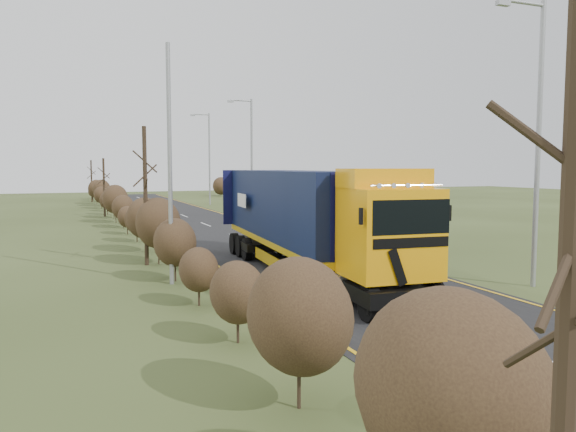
# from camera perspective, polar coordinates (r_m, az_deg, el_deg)

# --- Properties ---
(ground) EXTENTS (160.00, 160.00, 0.00)m
(ground) POSITION_cam_1_polar(r_m,az_deg,el_deg) (23.50, 3.24, -5.54)
(ground) COLOR #333F1B
(ground) RESTS_ON ground
(road) EXTENTS (8.00, 120.00, 0.02)m
(road) POSITION_cam_1_polar(r_m,az_deg,el_deg) (32.71, -4.23, -2.54)
(road) COLOR black
(road) RESTS_ON ground
(layby) EXTENTS (6.00, 18.00, 0.02)m
(layby) POSITION_cam_1_polar(r_m,az_deg,el_deg) (44.25, -0.15, -0.56)
(layby) COLOR #292725
(layby) RESTS_ON ground
(lane_markings) EXTENTS (7.52, 116.00, 0.01)m
(lane_markings) POSITION_cam_1_polar(r_m,az_deg,el_deg) (32.42, -4.07, -2.57)
(lane_markings) COLOR yellow
(lane_markings) RESTS_ON road
(hedgerow) EXTENTS (2.24, 102.04, 6.05)m
(hedgerow) POSITION_cam_1_polar(r_m,az_deg,el_deg) (29.18, -14.26, -0.42)
(hedgerow) COLOR #312016
(hedgerow) RESTS_ON ground
(lorry) EXTENTS (3.50, 15.42, 4.25)m
(lorry) POSITION_cam_1_polar(r_m,az_deg,el_deg) (22.17, 1.70, 0.13)
(lorry) COLOR black
(lorry) RESTS_ON ground
(car_red_hatchback) EXTENTS (1.97, 4.09, 1.35)m
(car_red_hatchback) POSITION_cam_1_polar(r_m,az_deg,el_deg) (40.70, 1.75, -0.11)
(car_red_hatchback) COLOR #8F0A07
(car_red_hatchback) RESTS_ON ground
(car_blue_sedan) EXTENTS (3.92, 4.98, 1.58)m
(car_blue_sedan) POSITION_cam_1_polar(r_m,az_deg,el_deg) (48.76, -1.74, 0.88)
(car_blue_sedan) COLOR #0A0B3C
(car_blue_sedan) RESTS_ON ground
(streetlight_near) EXTENTS (2.12, 0.20, 10.03)m
(streetlight_near) POSITION_cam_1_polar(r_m,az_deg,el_deg) (21.74, 23.86, 7.90)
(streetlight_near) COLOR gray
(streetlight_near) RESTS_ON ground
(streetlight_mid) EXTENTS (2.08, 0.20, 9.80)m
(streetlight_mid) POSITION_cam_1_polar(r_m,az_deg,el_deg) (46.13, -3.87, 6.38)
(streetlight_mid) COLOR gray
(streetlight_mid) RESTS_ON ground
(streetlight_far) EXTENTS (2.18, 0.21, 10.31)m
(streetlight_far) POSITION_cam_1_polar(r_m,az_deg,el_deg) (64.26, -8.12, 6.22)
(streetlight_far) COLOR gray
(streetlight_far) RESTS_ON ground
(left_pole) EXTENTS (0.16, 0.16, 8.70)m
(left_pole) POSITION_cam_1_polar(r_m,az_deg,el_deg) (20.80, -11.91, 5.05)
(left_pole) COLOR gray
(left_pole) RESTS_ON ground
(speed_sign) EXTENTS (0.69, 0.10, 2.49)m
(speed_sign) POSITION_cam_1_polar(r_m,az_deg,el_deg) (34.38, 2.24, 0.76)
(speed_sign) COLOR gray
(speed_sign) RESTS_ON ground
(warning_board) EXTENTS (0.79, 0.11, 2.06)m
(warning_board) POSITION_cam_1_polar(r_m,az_deg,el_deg) (47.68, -2.73, 1.36)
(warning_board) COLOR gray
(warning_board) RESTS_ON ground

